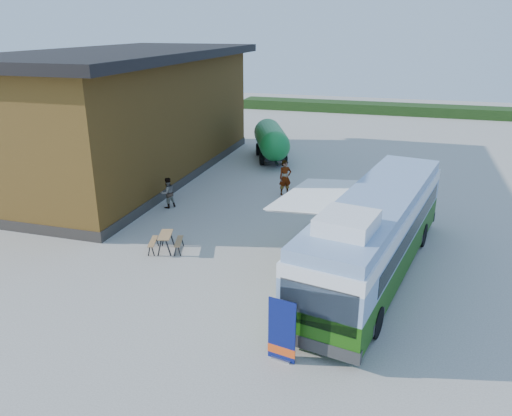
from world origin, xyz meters
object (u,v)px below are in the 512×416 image
(person_a, at_px, (285,178))
(slurry_tanker, at_px, (271,140))
(bus, at_px, (376,232))
(person_b, at_px, (168,193))
(banner, at_px, (282,336))
(picnic_table, at_px, (166,239))

(person_a, distance_m, slurry_tanker, 7.63)
(bus, xyz_separation_m, person_b, (-10.64, 4.48, -0.96))
(bus, distance_m, person_b, 11.59)
(slurry_tanker, bearing_deg, banner, -95.94)
(person_b, bearing_deg, banner, 75.05)
(banner, distance_m, slurry_tanker, 22.15)
(banner, xyz_separation_m, person_a, (-3.32, 14.18, 0.19))
(picnic_table, bearing_deg, slurry_tanker, 71.86)
(bus, xyz_separation_m, banner, (-2.05, -5.97, -0.97))
(bus, distance_m, picnic_table, 8.48)
(banner, bearing_deg, slurry_tanker, 116.86)
(banner, height_order, person_a, person_a)
(slurry_tanker, bearing_deg, person_a, -90.87)
(bus, relative_size, person_b, 7.67)
(picnic_table, xyz_separation_m, person_b, (-2.26, 4.82, 0.24))
(person_a, height_order, slurry_tanker, slurry_tanker)
(picnic_table, distance_m, person_a, 9.08)
(person_b, bearing_deg, picnic_table, 60.72)
(bus, distance_m, banner, 6.39)
(banner, bearing_deg, person_a, 114.21)
(bus, distance_m, person_a, 9.85)
(picnic_table, height_order, slurry_tanker, slurry_tanker)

